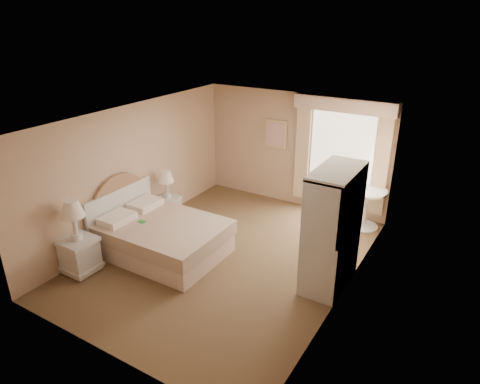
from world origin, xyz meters
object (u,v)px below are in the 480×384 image
Objects in this scene: round_table at (366,202)px; armoire at (332,238)px; nightstand_far at (168,202)px; cafe_chair at (331,225)px; bed at (160,235)px; nightstand_near at (78,246)px.

armoire is (0.06, -2.19, 0.26)m from round_table.
nightstand_far reaches higher than cafe_chair.
round_table is 2.21m from armoire.
nightstand_near is (-0.72, -1.17, 0.14)m from bed.
nightstand_far is (0.00, 2.25, -0.08)m from nightstand_near.
bed is 2.57× the size of round_table.
bed reaches higher than cafe_chair.
nightstand_near is 0.66× the size of armoire.
round_table is at bearing 26.59° from nightstand_far.
nightstand_near reaches higher than nightstand_far.
cafe_chair is at bearing 40.77° from nightstand_near.
nightstand_near is 2.25m from nightstand_far.
nightstand_near reaches higher than cafe_chair.
cafe_chair is (2.59, 1.68, 0.16)m from bed.
nightstand_far is at bearing -153.41° from round_table.
nightstand_far is 1.31× the size of round_table.
nightstand_near is 1.58× the size of round_table.
round_table is at bearing 48.44° from nightstand_near.
armoire is at bearing 13.11° from bed.
bed is at bearing -166.89° from armoire.
round_table is at bearing 45.03° from bed.
round_table is 0.42× the size of armoire.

